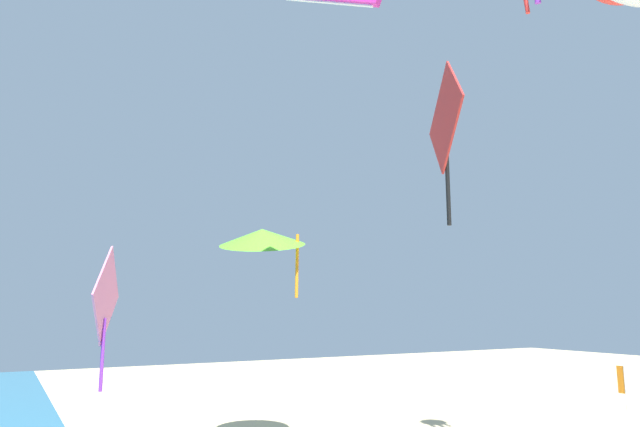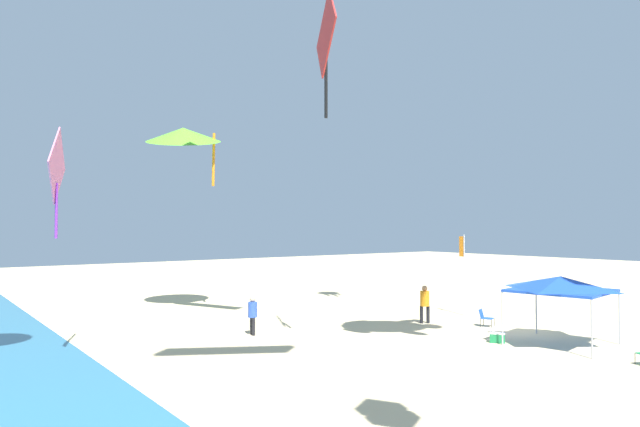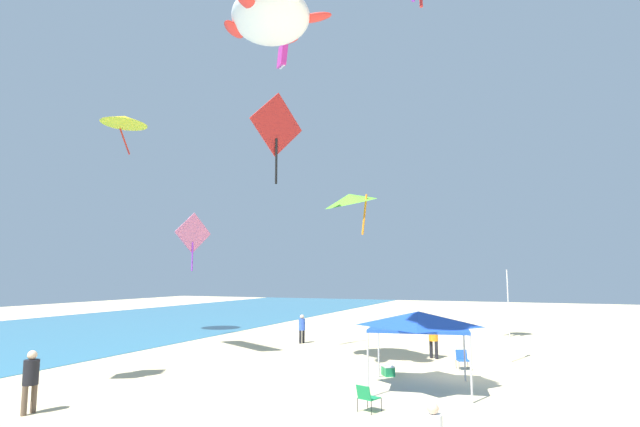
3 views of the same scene
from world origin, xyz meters
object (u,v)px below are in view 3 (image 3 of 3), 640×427
(banner_flag, at_px, (508,306))
(person_watching_sky, at_px, (302,326))
(canopy_tent, at_px, (419,320))
(kite_turtle_white, at_px, (271,17))
(folding_chair_left_of_tent, at_px, (367,396))
(kite_parafoil_magenta, at_px, (282,57))
(folding_chair_near_cooler, at_px, (463,358))
(cooler_box, at_px, (388,371))
(person_beachcomber, at_px, (433,336))
(kite_diamond_pink, at_px, (193,235))
(person_by_tent, at_px, (31,376))
(kite_diamond_red, at_px, (277,128))
(kite_delta_yellow, at_px, (124,120))
(kite_delta_lime, at_px, (350,199))

(banner_flag, bearing_deg, person_watching_sky, 80.07)
(canopy_tent, distance_m, person_watching_sky, 13.06)
(canopy_tent, bearing_deg, kite_turtle_white, 101.42)
(folding_chair_left_of_tent, distance_m, kite_parafoil_magenta, 23.57)
(folding_chair_near_cooler, distance_m, cooler_box, 3.77)
(banner_flag, height_order, person_beachcomber, banner_flag)
(cooler_box, height_order, banner_flag, banner_flag)
(kite_diamond_pink, bearing_deg, canopy_tent, 87.89)
(person_by_tent, bearing_deg, person_beachcomber, -38.60)
(person_by_tent, relative_size, kite_diamond_red, 0.37)
(person_by_tent, bearing_deg, kite_parafoil_magenta, -5.34)
(cooler_box, bearing_deg, kite_parafoil_magenta, 51.31)
(banner_flag, bearing_deg, kite_diamond_pink, 84.60)
(canopy_tent, xyz_separation_m, folding_chair_left_of_tent, (-3.73, 0.89, -1.98))
(person_by_tent, distance_m, person_watching_sky, 17.15)
(kite_delta_yellow, bearing_deg, kite_diamond_red, 38.46)
(canopy_tent, height_order, person_by_tent, canopy_tent)
(banner_flag, height_order, kite_delta_yellow, kite_delta_yellow)
(canopy_tent, xyz_separation_m, kite_delta_lime, (17.76, 8.72, 7.61))
(kite_delta_lime, distance_m, kite_diamond_pink, 12.47)
(canopy_tent, relative_size, person_watching_sky, 2.35)
(folding_chair_near_cooler, xyz_separation_m, kite_delta_lime, (13.30, 9.73, 9.60))
(canopy_tent, distance_m, kite_diamond_red, 13.67)
(banner_flag, height_order, person_by_tent, banner_flag)
(cooler_box, height_order, kite_turtle_white, kite_turtle_white)
(person_by_tent, bearing_deg, cooler_box, -46.88)
(kite_parafoil_magenta, height_order, kite_diamond_red, kite_parafoil_magenta)
(kite_parafoil_magenta, relative_size, kite_delta_yellow, 0.96)
(banner_flag, xyz_separation_m, person_beachcomber, (-0.44, 3.56, -1.52))
(banner_flag, xyz_separation_m, kite_parafoil_magenta, (1.41, 13.12, 15.61))
(person_by_tent, bearing_deg, kite_diamond_red, -13.28)
(cooler_box, xyz_separation_m, person_beachcomber, (4.97, -1.04, 0.90))
(kite_diamond_pink, distance_m, kite_diamond_red, 11.09)
(canopy_tent, relative_size, folding_chair_near_cooler, 4.92)
(kite_turtle_white, xyz_separation_m, kite_delta_yellow, (7.82, 15.58, -0.30))
(canopy_tent, xyz_separation_m, person_by_tent, (-7.77, 10.18, -1.37))
(canopy_tent, bearing_deg, person_watching_sky, 43.95)
(cooler_box, distance_m, person_beachcomber, 5.15)
(cooler_box, bearing_deg, kite_diamond_red, 67.27)
(folding_chair_near_cooler, xyz_separation_m, kite_diamond_pink, (4.68, 18.14, 6.35))
(cooler_box, bearing_deg, person_beachcomber, -11.87)
(banner_flag, bearing_deg, canopy_tent, 158.09)
(folding_chair_left_of_tent, xyz_separation_m, person_watching_sky, (13.07, 8.12, 0.53))
(kite_diamond_pink, relative_size, kite_delta_yellow, 0.91)
(person_beachcomber, xyz_separation_m, kite_parafoil_magenta, (1.85, 9.56, 17.13))
(kite_parafoil_magenta, bearing_deg, kite_diamond_red, -7.62)
(folding_chair_left_of_tent, bearing_deg, kite_diamond_red, -28.27)
(kite_parafoil_magenta, bearing_deg, canopy_tent, 18.43)
(cooler_box, distance_m, kite_diamond_pink, 18.32)
(folding_chair_near_cooler, distance_m, person_by_tent, 16.59)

